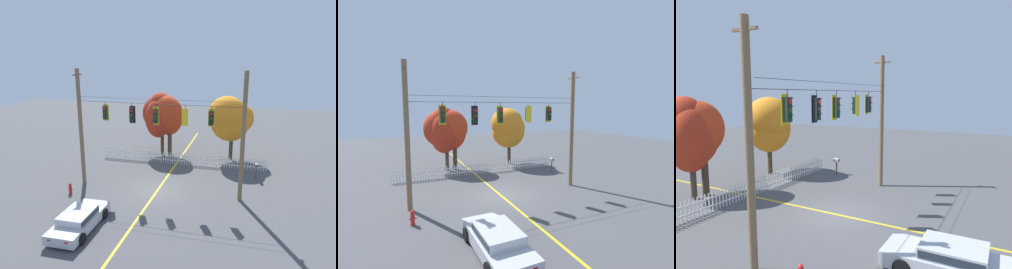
# 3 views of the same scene
# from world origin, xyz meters

# --- Properties ---
(ground) EXTENTS (80.00, 80.00, 0.00)m
(ground) POSITION_xyz_m (0.00, 0.00, 0.00)
(ground) COLOR #4C4C4F
(lane_centerline_stripe) EXTENTS (0.16, 36.00, 0.01)m
(lane_centerline_stripe) POSITION_xyz_m (0.00, 0.00, 0.00)
(lane_centerline_stripe) COLOR gold
(lane_centerline_stripe) RESTS_ON ground
(signal_support_span) EXTENTS (12.15, 1.10, 8.79)m
(signal_support_span) POSITION_xyz_m (0.00, -0.00, 4.47)
(signal_support_span) COLOR brown
(signal_support_span) RESTS_ON ground
(traffic_signal_northbound_secondary) EXTENTS (0.43, 0.38, 1.39)m
(traffic_signal_northbound_secondary) POSITION_xyz_m (-3.87, 0.01, 5.67)
(traffic_signal_northbound_secondary) COLOR black
(traffic_signal_southbound_primary) EXTENTS (0.43, 0.38, 1.46)m
(traffic_signal_southbound_primary) POSITION_xyz_m (-1.82, 0.01, 5.61)
(traffic_signal_southbound_primary) COLOR black
(traffic_signal_eastbound_side) EXTENTS (0.43, 0.38, 1.48)m
(traffic_signal_eastbound_side) POSITION_xyz_m (-0.07, 0.01, 5.60)
(traffic_signal_eastbound_side) COLOR black
(traffic_signal_northbound_primary) EXTENTS (0.43, 0.38, 1.38)m
(traffic_signal_northbound_primary) POSITION_xyz_m (2.04, -0.01, 5.65)
(traffic_signal_northbound_primary) COLOR black
(traffic_signal_westbound_side) EXTENTS (0.43, 0.38, 1.39)m
(traffic_signal_westbound_side) POSITION_xyz_m (3.79, 0.01, 5.65)
(traffic_signal_westbound_side) COLOR black
(white_picket_fence) EXTENTS (15.05, 0.06, 1.06)m
(white_picket_fence) POSITION_xyz_m (0.44, 6.14, 0.53)
(white_picket_fence) COLOR white
(white_picket_fence) RESTS_ON ground
(autumn_maple_near_fence) EXTENTS (3.26, 3.45, 6.17)m
(autumn_maple_near_fence) POSITION_xyz_m (-2.40, 8.85, 4.06)
(autumn_maple_near_fence) COLOR #473828
(autumn_maple_near_fence) RESTS_ON ground
(autumn_maple_mid) EXTENTS (3.34, 2.95, 5.91)m
(autumn_maple_mid) POSITION_xyz_m (-1.59, 8.85, 4.01)
(autumn_maple_mid) COLOR #473828
(autumn_maple_mid) RESTS_ON ground
(autumn_oak_far_east) EXTENTS (4.12, 4.08, 6.08)m
(autumn_oak_far_east) POSITION_xyz_m (4.58, 8.79, 4.01)
(autumn_oak_far_east) COLOR #473828
(autumn_oak_far_east) RESTS_ON ground
(parked_car) EXTENTS (2.03, 4.58, 1.15)m
(parked_car) POSITION_xyz_m (-2.83, -6.16, 0.61)
(parked_car) COLOR #B7BABF
(parked_car) RESTS_ON ground
(roadside_mailbox) EXTENTS (0.25, 0.44, 1.33)m
(roadside_mailbox) POSITION_xyz_m (7.03, 4.15, 1.08)
(roadside_mailbox) COLOR brown
(roadside_mailbox) RESTS_ON ground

